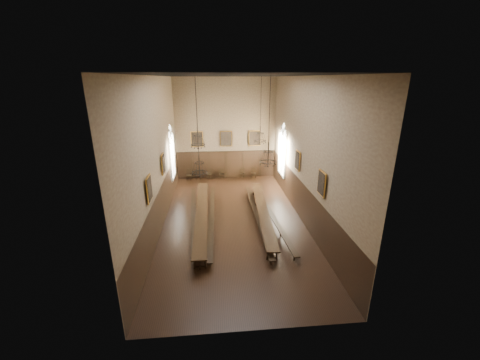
{
  "coord_description": "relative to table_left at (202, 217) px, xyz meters",
  "views": [
    {
      "loc": [
        -1.17,
        -17.38,
        8.84
      ],
      "look_at": [
        0.59,
        1.5,
        2.28
      ],
      "focal_mm": 22.0,
      "sensor_mm": 36.0,
      "label": 1
    }
  ],
  "objects": [
    {
      "name": "wall_right",
      "position": [
        6.54,
        0.21,
        4.08
      ],
      "size": [
        0.02,
        18.0,
        9.0
      ],
      "primitive_type": "cube",
      "color": "#847151",
      "rests_on": "ground"
    },
    {
      "name": "chair_3",
      "position": [
        1.59,
        8.77,
        -0.12
      ],
      "size": [
        0.45,
        0.45,
        0.98
      ],
      "rotation": [
        0.0,
        0.0,
        0.03
      ],
      "color": "black",
      "rests_on": "floor"
    },
    {
      "name": "chair_2",
      "position": [
        0.48,
        8.75,
        -0.13
      ],
      "size": [
        0.43,
        0.43,
        0.96
      ],
      "rotation": [
        0.0,
        0.0,
        -0.01
      ],
      "color": "black",
      "rests_on": "floor"
    },
    {
      "name": "chandelier_front_left",
      "position": [
        0.12,
        -2.61,
        4.2
      ],
      "size": [
        0.78,
        0.78,
        4.87
      ],
      "color": "black",
      "rests_on": "ceiling"
    },
    {
      "name": "bench_right_inner",
      "position": [
        3.55,
        -0.04,
        -0.12
      ],
      "size": [
        0.34,
        10.31,
        0.46
      ],
      "rotation": [
        0.0,
        0.0,
        0.0
      ],
      "color": "black",
      "rests_on": "floor"
    },
    {
      "name": "table_left",
      "position": [
        0.0,
        0.0,
        0.0
      ],
      "size": [
        0.84,
        10.72,
        0.84
      ],
      "rotation": [
        0.0,
        0.0,
        0.01
      ],
      "color": "black",
      "rests_on": "floor"
    },
    {
      "name": "chair_1",
      "position": [
        -0.58,
        8.74,
        -0.13
      ],
      "size": [
        0.48,
        0.48,
        0.94
      ],
      "rotation": [
        0.0,
        0.0,
        -0.16
      ],
      "color": "black",
      "rests_on": "floor"
    },
    {
      "name": "chandelier_back_left",
      "position": [
        -0.14,
        2.34,
        4.51
      ],
      "size": [
        0.94,
        0.94,
        4.52
      ],
      "color": "black",
      "rests_on": "ceiling"
    },
    {
      "name": "bench_right_outer",
      "position": [
        4.5,
        0.33,
        -0.11
      ],
      "size": [
        1.03,
        10.68,
        0.48
      ],
      "rotation": [
        0.0,
        0.0,
        0.07
      ],
      "color": "black",
      "rests_on": "floor"
    },
    {
      "name": "chandelier_back_right",
      "position": [
        4.15,
        3.02,
        4.57
      ],
      "size": [
        0.84,
        0.84,
        4.46
      ],
      "color": "black",
      "rests_on": "ceiling"
    },
    {
      "name": "chair_6",
      "position": [
        4.52,
        8.69,
        -0.11
      ],
      "size": [
        0.55,
        0.55,
        1.04
      ],
      "rotation": [
        0.0,
        0.0,
        -0.24
      ],
      "color": "black",
      "rests_on": "floor"
    },
    {
      "name": "portrait_left_1",
      "position": [
        -2.35,
        -3.29,
        3.28
      ],
      "size": [
        0.12,
        1.0,
        1.3
      ],
      "color": "gold",
      "rests_on": "wall_left"
    },
    {
      "name": "table_right",
      "position": [
        3.95,
        0.03,
        -0.03
      ],
      "size": [
        1.25,
        9.89,
        0.77
      ],
      "rotation": [
        0.0,
        0.0,
        -0.06
      ],
      "color": "black",
      "rests_on": "floor"
    },
    {
      "name": "bench_left_outer",
      "position": [
        -0.55,
        0.4,
        -0.13
      ],
      "size": [
        0.88,
        9.89,
        0.45
      ],
      "rotation": [
        0.0,
        0.0,
        0.06
      ],
      "color": "black",
      "rests_on": "floor"
    },
    {
      "name": "ceiling",
      "position": [
        2.03,
        0.21,
        8.59
      ],
      "size": [
        9.0,
        18.0,
        0.02
      ],
      "primitive_type": "cube",
      "color": "black",
      "rests_on": "ground"
    },
    {
      "name": "wall_back",
      "position": [
        2.03,
        9.22,
        4.08
      ],
      "size": [
        9.0,
        0.02,
        9.0
      ],
      "primitive_type": "cube",
      "color": "#847151",
      "rests_on": "ground"
    },
    {
      "name": "wainscot_panelling",
      "position": [
        2.03,
        0.21,
        0.83
      ],
      "size": [
        9.0,
        18.0,
        2.5
      ],
      "primitive_type": null,
      "color": "black",
      "rests_on": "floor"
    },
    {
      "name": "chandelier_front_right",
      "position": [
        3.73,
        -2.31,
        4.52
      ],
      "size": [
        0.87,
        0.87,
        4.5
      ],
      "color": "black",
      "rests_on": "ceiling"
    },
    {
      "name": "window_left",
      "position": [
        -2.4,
        5.71,
        2.98
      ],
      "size": [
        0.2,
        2.2,
        4.6
      ],
      "primitive_type": null,
      "color": "white",
      "rests_on": "wall_left"
    },
    {
      "name": "chair_0",
      "position": [
        -1.44,
        8.71,
        -0.11
      ],
      "size": [
        0.49,
        0.49,
        1.03
      ],
      "rotation": [
        0.0,
        0.0,
        -0.09
      ],
      "color": "black",
      "rests_on": "floor"
    },
    {
      "name": "wall_left",
      "position": [
        -2.48,
        0.21,
        4.08
      ],
      "size": [
        0.02,
        18.0,
        9.0
      ],
      "primitive_type": "cube",
      "color": "#847151",
      "rests_on": "ground"
    },
    {
      "name": "floor",
      "position": [
        2.03,
        0.21,
        -0.43
      ],
      "size": [
        9.0,
        18.0,
        0.02
      ],
      "primitive_type": "cube",
      "color": "black",
      "rests_on": "ground"
    },
    {
      "name": "portrait_back_0",
      "position": [
        -0.57,
        9.09,
        3.28
      ],
      "size": [
        1.1,
        0.12,
        1.4
      ],
      "color": "gold",
      "rests_on": "wall_back"
    },
    {
      "name": "chair_5",
      "position": [
        3.48,
        8.81,
        -0.15
      ],
      "size": [
        0.5,
        0.5,
        0.89
      ],
      "rotation": [
        0.0,
        0.0,
        -0.33
      ],
      "color": "black",
      "rests_on": "floor"
    },
    {
      "name": "wall_front",
      "position": [
        2.03,
        -8.8,
        4.08
      ],
      "size": [
        9.0,
        0.02,
        9.0
      ],
      "primitive_type": "cube",
      "color": "#847151",
      "rests_on": "ground"
    },
    {
      "name": "portrait_left_0",
      "position": [
        -2.35,
        1.21,
        3.28
      ],
      "size": [
        0.12,
        1.0,
        1.3
      ],
      "color": "gold",
      "rests_on": "wall_left"
    },
    {
      "name": "portrait_back_1",
      "position": [
        2.03,
        9.09,
        3.28
      ],
      "size": [
        1.1,
        0.12,
        1.4
      ],
      "color": "gold",
      "rests_on": "wall_back"
    },
    {
      "name": "portrait_right_0",
      "position": [
        6.41,
        1.21,
        3.28
      ],
      "size": [
        0.12,
        1.0,
        1.3
      ],
      "color": "gold",
      "rests_on": "wall_right"
    },
    {
      "name": "portrait_right_1",
      "position": [
        6.41,
        -3.29,
        3.28
      ],
      "size": [
        0.12,
        1.0,
        1.3
      ],
      "color": "gold",
      "rests_on": "wall_right"
    },
    {
      "name": "window_right",
      "position": [
        6.46,
        5.71,
        2.98
      ],
      "size": [
        0.2,
        2.2,
        4.6
      ],
      "primitive_type": null,
      "color": "white",
      "rests_on": "wall_right"
    },
    {
      "name": "bench_left_inner",
      "position": [
        0.63,
        0.1,
        -0.12
      ],
      "size": [
        0.53,
        10.4,
        0.47
      ],
      "rotation": [
        0.0,
        0.0,
        -0.02
      ],
      "color": "black",
      "rests_on": "floor"
    },
    {
      "name": "portrait_back_2",
      "position": [
        4.63,
        9.09,
        3.28
      ],
      "size": [
        1.1,
        0.12,
        1.4
      ],
      "color": "gold",
      "rests_on": "wall_back"
    }
  ]
}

